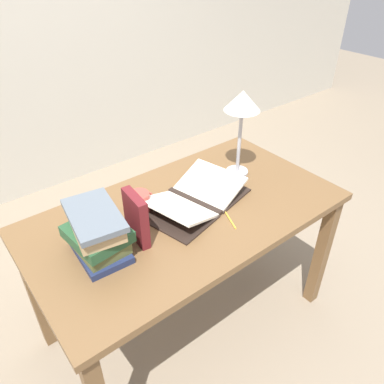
# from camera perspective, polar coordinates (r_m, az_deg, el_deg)

# --- Properties ---
(ground_plane) EXTENTS (12.00, 12.00, 0.00)m
(ground_plane) POSITION_cam_1_polar(r_m,az_deg,el_deg) (2.26, -0.66, -18.51)
(ground_plane) COLOR gray
(wall_back) EXTENTS (8.00, 0.06, 2.60)m
(wall_back) POSITION_cam_1_polar(r_m,az_deg,el_deg) (3.06, -24.15, 22.41)
(wall_back) COLOR #BCB7A8
(wall_back) RESTS_ON ground_plane
(reading_desk) EXTENTS (1.43, 0.79, 0.77)m
(reading_desk) POSITION_cam_1_polar(r_m,az_deg,el_deg) (1.77, -0.81, -5.34)
(reading_desk) COLOR brown
(reading_desk) RESTS_ON ground_plane
(open_book) EXTENTS (0.56, 0.42, 0.09)m
(open_book) POSITION_cam_1_polar(r_m,az_deg,el_deg) (1.74, 0.39, -0.98)
(open_book) COLOR black
(open_book) RESTS_ON reading_desk
(book_stack_tall) EXTENTS (0.22, 0.31, 0.20)m
(book_stack_tall) POSITION_cam_1_polar(r_m,az_deg,el_deg) (1.47, -14.27, -6.08)
(book_stack_tall) COLOR #1E284C
(book_stack_tall) RESTS_ON reading_desk
(book_standing_upright) EXTENTS (0.05, 0.16, 0.22)m
(book_standing_upright) POSITION_cam_1_polar(r_m,az_deg,el_deg) (1.50, -8.49, -3.96)
(book_standing_upright) COLOR maroon
(book_standing_upright) RESTS_ON reading_desk
(reading_lamp) EXTENTS (0.17, 0.17, 0.45)m
(reading_lamp) POSITION_cam_1_polar(r_m,az_deg,el_deg) (1.82, 7.64, 12.70)
(reading_lamp) COLOR #ADADB2
(reading_lamp) RESTS_ON reading_desk
(coffee_mug) EXTENTS (0.13, 0.10, 0.10)m
(coffee_mug) POSITION_cam_1_polar(r_m,az_deg,el_deg) (1.69, -7.98, -1.54)
(coffee_mug) COLOR #B74238
(coffee_mug) RESTS_ON reading_desk
(pencil) EXTENTS (0.06, 0.15, 0.01)m
(pencil) POSITION_cam_1_polar(r_m,az_deg,el_deg) (1.67, 5.61, -3.86)
(pencil) COLOR gold
(pencil) RESTS_ON reading_desk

